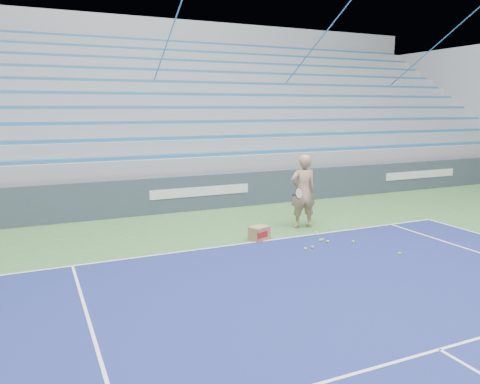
{
  "coord_description": "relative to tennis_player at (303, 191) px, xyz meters",
  "views": [
    {
      "loc": [
        -4.74,
        2.3,
        3.16
      ],
      "look_at": [
        -0.18,
        12.38,
        1.15
      ],
      "focal_mm": 35.0,
      "sensor_mm": 36.0,
      "label": 1
    }
  ],
  "objects": [
    {
      "name": "sponsor_barrier",
      "position": [
        -1.76,
        3.23,
        -0.43
      ],
      "size": [
        30.0,
        0.32,
        1.1
      ],
      "color": "#364253",
      "rests_on": "ground"
    },
    {
      "name": "bleachers",
      "position": [
        -1.76,
        8.94,
        1.38
      ],
      "size": [
        31.0,
        9.15,
        7.3
      ],
      "color": "#989BA0",
      "rests_on": "ground"
    },
    {
      "name": "tennis_player",
      "position": [
        0.0,
        0.0,
        0.0
      ],
      "size": [
        0.99,
        0.9,
        1.95
      ],
      "color": "tan",
      "rests_on": "ground"
    },
    {
      "name": "ball_box",
      "position": [
        -1.59,
        -0.62,
        -0.81
      ],
      "size": [
        0.54,
        0.48,
        0.34
      ],
      "color": "#9C764B",
      "rests_on": "ground"
    },
    {
      "name": "tennis_ball_0",
      "position": [
        -0.32,
        -1.35,
        -0.94
      ],
      "size": [
        0.07,
        0.07,
        0.07
      ],
      "primitive_type": "sphere",
      "color": "#B4DC2D",
      "rests_on": "ground"
    },
    {
      "name": "tennis_ball_1",
      "position": [
        -0.02,
        -0.72,
        -0.94
      ],
      "size": [
        0.07,
        0.07,
        0.07
      ],
      "primitive_type": "sphere",
      "color": "#B4DC2D",
      "rests_on": "ground"
    },
    {
      "name": "tennis_ball_2",
      "position": [
        0.32,
        -1.76,
        -0.94
      ],
      "size": [
        0.07,
        0.07,
        0.07
      ],
      "primitive_type": "sphere",
      "color": "#B4DC2D",
      "rests_on": "ground"
    },
    {
      "name": "tennis_ball_3",
      "position": [
        -0.23,
        -1.52,
        -0.94
      ],
      "size": [
        0.07,
        0.07,
        0.07
      ],
      "primitive_type": "sphere",
      "color": "#B4DC2D",
      "rests_on": "ground"
    },
    {
      "name": "tennis_ball_4",
      "position": [
        -0.8,
        -1.74,
        -0.94
      ],
      "size": [
        0.07,
        0.07,
        0.07
      ],
      "primitive_type": "sphere",
      "color": "#B4DC2D",
      "rests_on": "ground"
    },
    {
      "name": "tennis_ball_5",
      "position": [
        -1.02,
        -1.79,
        -0.94
      ],
      "size": [
        0.07,
        0.07,
        0.07
      ],
      "primitive_type": "sphere",
      "color": "#B4DC2D",
      "rests_on": "ground"
    },
    {
      "name": "tennis_ball_6",
      "position": [
        0.66,
        -2.92,
        -0.94
      ],
      "size": [
        0.07,
        0.07,
        0.07
      ],
      "primitive_type": "sphere",
      "color": "#B4DC2D",
      "rests_on": "ground"
    },
    {
      "name": "tennis_ball_7",
      "position": [
        -0.24,
        -1.32,
        -0.94
      ],
      "size": [
        0.07,
        0.07,
        0.07
      ],
      "primitive_type": "sphere",
      "color": "#B4DC2D",
      "rests_on": "ground"
    }
  ]
}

